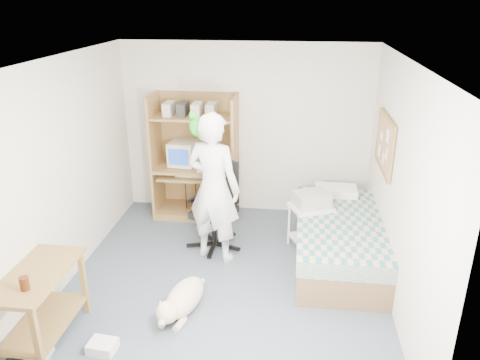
{
  "coord_description": "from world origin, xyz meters",
  "views": [
    {
      "loc": [
        0.72,
        -4.56,
        3.08
      ],
      "look_at": [
        0.09,
        0.53,
        1.05
      ],
      "focal_mm": 35.0,
      "sensor_mm": 36.0,
      "label": 1
    }
  ],
  "objects_px": {
    "bed": "(338,239)",
    "printer_cart": "(310,220)",
    "side_desk": "(40,296)",
    "person": "(214,188)",
    "computer_hutch": "(196,162)",
    "dog": "(182,299)",
    "office_chair": "(216,217)"
  },
  "relations": [
    {
      "from": "bed",
      "to": "printer_cart",
      "type": "height_order",
      "value": "bed"
    },
    {
      "from": "side_desk",
      "to": "person",
      "type": "relative_size",
      "value": 0.54
    },
    {
      "from": "computer_hutch",
      "to": "printer_cart",
      "type": "relative_size",
      "value": 2.9
    },
    {
      "from": "computer_hutch",
      "to": "printer_cart",
      "type": "height_order",
      "value": "computer_hutch"
    },
    {
      "from": "person",
      "to": "printer_cart",
      "type": "xyz_separation_m",
      "value": [
        1.18,
        0.37,
        -0.53
      ]
    },
    {
      "from": "bed",
      "to": "dog",
      "type": "height_order",
      "value": "bed"
    },
    {
      "from": "dog",
      "to": "computer_hutch",
      "type": "bearing_deg",
      "value": 111.44
    },
    {
      "from": "computer_hutch",
      "to": "printer_cart",
      "type": "bearing_deg",
      "value": -27.12
    },
    {
      "from": "person",
      "to": "dog",
      "type": "bearing_deg",
      "value": 102.05
    },
    {
      "from": "computer_hutch",
      "to": "office_chair",
      "type": "height_order",
      "value": "computer_hutch"
    },
    {
      "from": "computer_hutch",
      "to": "dog",
      "type": "distance_m",
      "value": 2.49
    },
    {
      "from": "office_chair",
      "to": "person",
      "type": "relative_size",
      "value": 0.6
    },
    {
      "from": "dog",
      "to": "printer_cart",
      "type": "height_order",
      "value": "printer_cart"
    },
    {
      "from": "side_desk",
      "to": "computer_hutch",
      "type": "bearing_deg",
      "value": 73.86
    },
    {
      "from": "printer_cart",
      "to": "person",
      "type": "bearing_deg",
      "value": 172.72
    },
    {
      "from": "office_chair",
      "to": "printer_cart",
      "type": "distance_m",
      "value": 1.21
    },
    {
      "from": "dog",
      "to": "printer_cart",
      "type": "bearing_deg",
      "value": 62.44
    },
    {
      "from": "bed",
      "to": "side_desk",
      "type": "xyz_separation_m",
      "value": [
        -2.85,
        -1.82,
        0.21
      ]
    },
    {
      "from": "computer_hutch",
      "to": "side_desk",
      "type": "distance_m",
      "value": 3.08
    },
    {
      "from": "office_chair",
      "to": "dog",
      "type": "relative_size",
      "value": 1.16
    },
    {
      "from": "computer_hutch",
      "to": "side_desk",
      "type": "height_order",
      "value": "computer_hutch"
    },
    {
      "from": "computer_hutch",
      "to": "bed",
      "type": "height_order",
      "value": "computer_hutch"
    },
    {
      "from": "computer_hutch",
      "to": "dog",
      "type": "xyz_separation_m",
      "value": [
        0.34,
        -2.37,
        -0.66
      ]
    },
    {
      "from": "person",
      "to": "dog",
      "type": "relative_size",
      "value": 1.93
    },
    {
      "from": "computer_hutch",
      "to": "person",
      "type": "relative_size",
      "value": 0.97
    },
    {
      "from": "office_chair",
      "to": "dog",
      "type": "bearing_deg",
      "value": -75.3
    },
    {
      "from": "office_chair",
      "to": "printer_cart",
      "type": "bearing_deg",
      "value": 22.11
    },
    {
      "from": "bed",
      "to": "side_desk",
      "type": "bearing_deg",
      "value": -147.5
    },
    {
      "from": "bed",
      "to": "printer_cart",
      "type": "bearing_deg",
      "value": 141.42
    },
    {
      "from": "bed",
      "to": "printer_cart",
      "type": "relative_size",
      "value": 3.25
    },
    {
      "from": "bed",
      "to": "dog",
      "type": "relative_size",
      "value": 2.09
    },
    {
      "from": "dog",
      "to": "person",
      "type": "bearing_deg",
      "value": 96.35
    }
  ]
}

